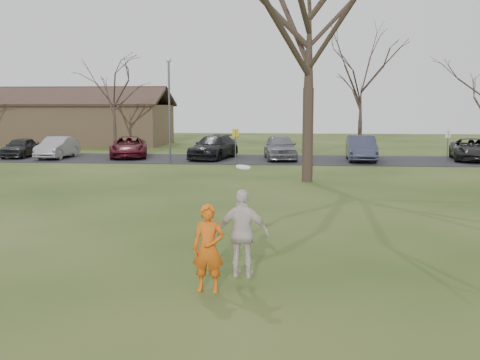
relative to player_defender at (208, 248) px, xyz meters
name	(u,v)px	position (x,y,z in m)	size (l,w,h in m)	color
ground	(220,285)	(0.16, 0.36, -0.82)	(120.00, 120.00, 0.00)	#1E380F
parking_strip	(272,160)	(0.16, 25.36, -0.80)	(62.00, 6.50, 0.04)	black
player_defender	(208,248)	(0.00, 0.00, 0.00)	(0.59, 0.39, 1.63)	#D35811
car_0	(20,147)	(-16.43, 25.24, -0.12)	(1.54, 3.82, 1.30)	black
car_1	(57,147)	(-13.74, 24.91, -0.08)	(1.46, 4.20, 1.38)	gray
car_2	(129,147)	(-9.25, 25.79, -0.09)	(2.28, 4.93, 1.37)	#4F121C
car_3	(214,147)	(-3.56, 25.42, -0.03)	(2.09, 5.13, 1.49)	black
car_4	(280,147)	(0.68, 25.28, 0.01)	(1.86, 4.62, 1.58)	slate
car_5	(361,148)	(5.69, 24.97, 0.01)	(1.66, 4.75, 1.56)	#31344A
car_6	(472,149)	(12.56, 25.79, -0.09)	(2.28, 4.94, 1.37)	black
catching_play	(243,233)	(0.61, 0.32, 0.22)	(1.00, 0.53, 2.10)	beige
building	(55,123)	(-19.84, 38.36, 1.12)	(20.60, 8.50, 5.14)	#8C6D4C
lamp_post	(169,96)	(-5.84, 22.86, 3.15)	(0.34, 0.34, 6.27)	#47474C
sign_yellow	(235,140)	(-1.84, 22.36, 0.63)	(0.35, 0.35, 2.08)	#47474C
sign_white	(448,141)	(10.16, 22.36, 0.63)	(0.35, 0.35, 2.08)	#47474C
big_tree	(310,23)	(2.16, 15.36, 6.18)	(9.00, 9.00, 14.00)	#352821
small_tree_row	(337,99)	(4.55, 30.42, 3.08)	(55.00, 5.90, 8.50)	#352821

